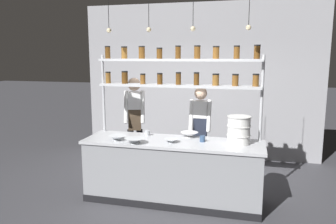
# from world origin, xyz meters

# --- Properties ---
(ground_plane) EXTENTS (40.00, 40.00, 0.00)m
(ground_plane) POSITION_xyz_m (0.00, 0.00, 0.00)
(ground_plane) COLOR #3D3D42
(back_wall) EXTENTS (5.03, 0.12, 3.23)m
(back_wall) POSITION_xyz_m (0.00, 2.41, 1.62)
(back_wall) COLOR #939399
(back_wall) RESTS_ON ground_plane
(prep_counter) EXTENTS (2.63, 0.76, 0.92)m
(prep_counter) POSITION_xyz_m (0.00, -0.00, 0.46)
(prep_counter) COLOR gray
(prep_counter) RESTS_ON ground_plane
(spice_shelf_unit) EXTENTS (2.51, 0.28, 2.30)m
(spice_shelf_unit) POSITION_xyz_m (0.00, 0.33, 1.85)
(spice_shelf_unit) COLOR #B7BABF
(spice_shelf_unit) RESTS_ON ground_plane
(chef_left) EXTENTS (0.42, 0.35, 1.77)m
(chef_left) POSITION_xyz_m (-0.89, 0.83, 1.03)
(chef_left) COLOR black
(chef_left) RESTS_ON ground_plane
(chef_center) EXTENTS (0.37, 0.30, 1.64)m
(chef_center) POSITION_xyz_m (0.28, 0.78, 0.94)
(chef_center) COLOR black
(chef_center) RESTS_ON ground_plane
(container_stack) EXTENTS (0.33, 0.33, 0.40)m
(container_stack) POSITION_xyz_m (0.94, 0.06, 1.12)
(container_stack) COLOR white
(container_stack) RESTS_ON prep_counter
(prep_bowl_near_left) EXTENTS (0.20, 0.20, 0.06)m
(prep_bowl_near_left) POSITION_xyz_m (-0.00, -0.11, 0.95)
(prep_bowl_near_left) COLOR silver
(prep_bowl_near_left) RESTS_ON prep_counter
(prep_bowl_center_front) EXTENTS (0.28, 0.28, 0.08)m
(prep_bowl_center_front) POSITION_xyz_m (-0.49, -0.29, 0.96)
(prep_bowl_center_front) COLOR silver
(prep_bowl_center_front) RESTS_ON prep_counter
(prep_bowl_center_back) EXTENTS (0.27, 0.27, 0.07)m
(prep_bowl_center_back) POSITION_xyz_m (0.19, 0.28, 0.96)
(prep_bowl_center_back) COLOR white
(prep_bowl_center_back) RESTS_ON prep_counter
(prep_bowl_near_right) EXTENTS (0.26, 0.26, 0.07)m
(prep_bowl_near_right) POSITION_xyz_m (-0.80, -0.17, 0.95)
(prep_bowl_near_right) COLOR silver
(prep_bowl_near_right) RESTS_ON prep_counter
(serving_cup_front) EXTENTS (0.08, 0.08, 0.09)m
(serving_cup_front) POSITION_xyz_m (0.43, 0.05, 0.96)
(serving_cup_front) COLOR #334C70
(serving_cup_front) RESTS_ON prep_counter
(serving_cup_by_board) EXTENTS (0.08, 0.08, 0.08)m
(serving_cup_by_board) POSITION_xyz_m (-0.46, 0.21, 0.96)
(serving_cup_by_board) COLOR #B2B7BC
(serving_cup_by_board) RESTS_ON prep_counter
(pendant_light_row) EXTENTS (2.04, 0.07, 0.71)m
(pendant_light_row) POSITION_xyz_m (-0.00, 0.00, 2.54)
(pendant_light_row) COLOR black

